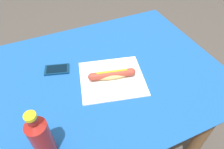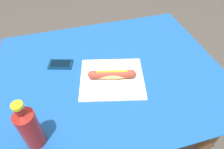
{
  "view_description": "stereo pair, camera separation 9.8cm",
  "coord_description": "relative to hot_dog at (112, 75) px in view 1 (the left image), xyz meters",
  "views": [
    {
      "loc": [
        0.29,
        0.68,
        1.48
      ],
      "look_at": [
        0.01,
        0.05,
        0.78
      ],
      "focal_mm": 32.65,
      "sensor_mm": 36.0,
      "label": 1
    },
    {
      "loc": [
        0.2,
        0.71,
        1.48
      ],
      "look_at": [
        0.01,
        0.05,
        0.78
      ],
      "focal_mm": 32.65,
      "sensor_mm": 36.0,
      "label": 2
    }
  ],
  "objects": [
    {
      "name": "soda_bottle",
      "position": [
        0.36,
        0.24,
        0.07
      ],
      "size": [
        0.07,
        0.07,
        0.23
      ],
      "color": "maroon",
      "rests_on": "dining_table"
    },
    {
      "name": "paper_wrapper",
      "position": [
        0.0,
        -0.0,
        -0.03
      ],
      "size": [
        0.37,
        0.34,
        0.01
      ],
      "primitive_type": "cube",
      "rotation": [
        0.0,
        0.0,
        -0.24
      ],
      "color": "white",
      "rests_on": "dining_table"
    },
    {
      "name": "dining_table",
      "position": [
        -0.01,
        -0.05,
        -0.16
      ],
      "size": [
        1.13,
        0.92,
        0.75
      ],
      "color": "brown",
      "rests_on": "ground"
    },
    {
      "name": "hot_dog",
      "position": [
        0.0,
        0.0,
        0.0
      ],
      "size": [
        0.23,
        0.09,
        0.05
      ],
      "color": "#E5BC75",
      "rests_on": "paper_wrapper"
    },
    {
      "name": "ground_plane",
      "position": [
        -0.01,
        -0.05,
        -0.78
      ],
      "size": [
        6.0,
        6.0,
        0.0
      ],
      "primitive_type": "plane",
      "color": "#47423D",
      "rests_on": "ground"
    },
    {
      "name": "cell_phone",
      "position": [
        0.23,
        -0.17,
        -0.02
      ],
      "size": [
        0.14,
        0.1,
        0.01
      ],
      "color": "#0A2D4C",
      "rests_on": "dining_table"
    }
  ]
}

